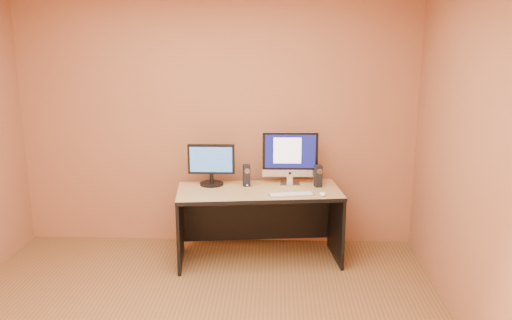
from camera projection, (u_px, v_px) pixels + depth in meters
name	position (u px, v px, depth m)	size (l,w,h in m)	color
walls	(184.00, 168.00, 3.50)	(4.00, 4.00, 2.60)	#945A3B
desk	(259.00, 225.00, 5.16)	(1.53, 0.67, 0.71)	#A68653
imac	(290.00, 158.00, 5.21)	(0.54, 0.20, 0.52)	#B7B7BB
second_monitor	(211.00, 165.00, 5.20)	(0.46, 0.23, 0.40)	black
speaker_left	(247.00, 175.00, 5.19)	(0.06, 0.07, 0.21)	black
speaker_right	(318.00, 176.00, 5.16)	(0.06, 0.07, 0.21)	black
keyboard	(291.00, 194.00, 4.91)	(0.41, 0.11, 0.02)	silver
mouse	(323.00, 194.00, 4.91)	(0.06, 0.10, 0.03)	white
cable_a	(288.00, 183.00, 5.30)	(0.01, 0.01, 0.21)	black
cable_b	(287.00, 181.00, 5.35)	(0.01, 0.01, 0.17)	black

